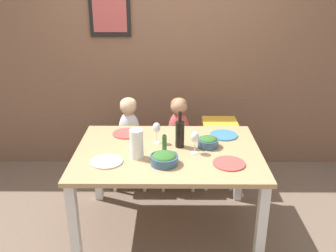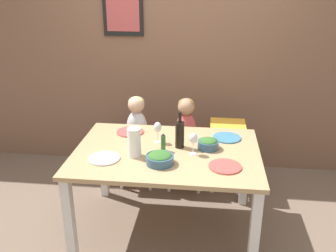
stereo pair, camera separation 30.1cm
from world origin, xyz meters
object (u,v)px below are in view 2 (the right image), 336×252
at_px(salad_bowl_large, 160,158).
at_px(chair_far_left, 138,150).
at_px(paper_towel_roll, 134,142).
at_px(dinner_plate_back_right, 227,138).
at_px(wine_bottle, 180,134).
at_px(dinner_plate_back_left, 130,132).
at_px(person_child_left, 137,120).
at_px(wine_glass_near, 193,139).
at_px(chair_right_highchair, 227,138).
at_px(dinner_plate_front_left, 104,158).
at_px(chair_far_center, 185,153).
at_px(salad_bowl_small, 208,143).
at_px(wine_glass_far, 158,128).
at_px(dinner_plate_front_right, 225,166).
at_px(person_child_center, 186,122).

bearing_deg(salad_bowl_large, chair_far_left, 110.54).
height_order(paper_towel_roll, dinner_plate_back_right, paper_towel_roll).
height_order(wine_bottle, dinner_plate_back_left, wine_bottle).
relative_size(person_child_left, wine_glass_near, 2.79).
bearing_deg(dinner_plate_back_right, chair_right_highchair, 86.29).
xyz_separation_m(chair_far_left, person_child_left, (0.00, 0.00, 0.34)).
bearing_deg(paper_towel_roll, salad_bowl_large, -25.82).
distance_m(salad_bowl_large, dinner_plate_front_left, 0.44).
relative_size(chair_far_center, salad_bowl_small, 2.57).
relative_size(wine_bottle, dinner_plate_back_right, 1.26).
xyz_separation_m(wine_glass_far, dinner_plate_front_left, (-0.37, -0.36, -0.13)).
bearing_deg(salad_bowl_small, chair_right_highchair, 74.49).
bearing_deg(wine_glass_near, chair_far_center, 97.84).
distance_m(dinner_plate_front_left, dinner_plate_back_right, 1.08).
bearing_deg(wine_bottle, dinner_plate_back_right, 30.14).
bearing_deg(paper_towel_roll, wine_glass_near, 10.84).
height_order(chair_right_highchair, dinner_plate_front_left, dinner_plate_front_left).
bearing_deg(wine_bottle, dinner_plate_front_right, -40.39).
distance_m(chair_far_left, wine_bottle, 0.98).
height_order(person_child_left, dinner_plate_front_right, person_child_left).
distance_m(chair_right_highchair, paper_towel_roll, 1.20).
xyz_separation_m(salad_bowl_small, dinner_plate_back_left, (-0.70, 0.26, -0.04)).
bearing_deg(person_child_left, chair_far_center, -0.16).
xyz_separation_m(person_child_left, wine_glass_far, (0.30, -0.61, 0.17)).
distance_m(person_child_left, salad_bowl_large, 1.06).
bearing_deg(salad_bowl_small, paper_towel_roll, -160.08).
distance_m(wine_glass_near, dinner_plate_back_left, 0.70).
distance_m(chair_far_center, chair_right_highchair, 0.45).
bearing_deg(dinner_plate_front_right, chair_far_center, 109.80).
relative_size(chair_far_left, dinner_plate_back_left, 1.82).
bearing_deg(paper_towel_roll, wine_bottle, 31.19).
bearing_deg(person_child_center, salad_bowl_large, -97.35).
relative_size(chair_right_highchair, dinner_plate_front_left, 2.91).
relative_size(wine_bottle, wine_glass_far, 1.67).
relative_size(salad_bowl_large, dinner_plate_back_left, 0.86).
xyz_separation_m(salad_bowl_large, dinner_plate_back_right, (0.51, 0.53, -0.04)).
bearing_deg(wine_glass_far, person_child_center, 72.04).
bearing_deg(dinner_plate_front_right, chair_far_left, 130.78).
xyz_separation_m(person_child_left, wine_glass_near, (0.61, -0.80, 0.17)).
relative_size(wine_glass_near, dinner_plate_back_left, 0.75).
bearing_deg(paper_towel_roll, person_child_center, 68.98).
height_order(chair_far_center, paper_towel_roll, paper_towel_roll).
xyz_separation_m(person_child_left, dinner_plate_back_right, (0.88, -0.46, 0.04)).
relative_size(chair_right_highchair, wine_bottle, 2.31).
relative_size(chair_right_highchair, dinner_plate_back_right, 2.91).
bearing_deg(person_child_center, dinner_plate_front_left, -120.26).
bearing_deg(chair_far_left, dinner_plate_back_left, -86.74).
distance_m(chair_far_center, dinner_plate_back_right, 0.71).
distance_m(paper_towel_roll, wine_glass_near, 0.46).
xyz_separation_m(chair_right_highchair, dinner_plate_front_right, (-0.06, -0.99, 0.21)).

